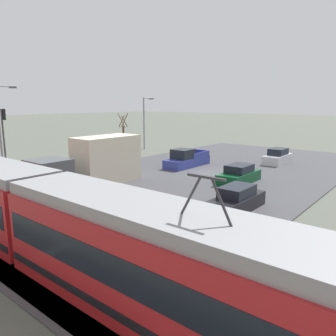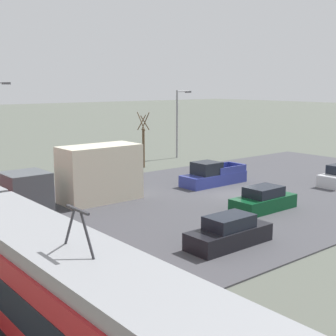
{
  "view_description": "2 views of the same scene",
  "coord_description": "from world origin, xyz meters",
  "px_view_note": "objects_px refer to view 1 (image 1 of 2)",
  "views": [
    {
      "loc": [
        -15.99,
        25.11,
        6.4
      ],
      "look_at": [
        -2.53,
        8.62,
        2.16
      ],
      "focal_mm": 35.0,
      "sensor_mm": 36.0,
      "label": 1
    },
    {
      "loc": [
        -22.1,
        23.94,
        7.75
      ],
      "look_at": [
        -1.99,
        7.41,
        3.08
      ],
      "focal_mm": 50.0,
      "sensor_mm": 36.0,
      "label": 2
    }
  ],
  "objects_px": {
    "light_rail_tram": "(41,217)",
    "street_tree": "(123,137)",
    "box_truck": "(94,163)",
    "traffic_light_pole": "(4,134)",
    "sedan_car_2": "(239,175)",
    "street_lamp_mid_block": "(145,119)",
    "sedan_car_1": "(237,200)",
    "street_lamp_near_crossing": "(1,123)",
    "pickup_truck": "(186,160)",
    "sedan_car_0": "(278,157)"
  },
  "relations": [
    {
      "from": "sedan_car_0",
      "to": "sedan_car_2",
      "type": "bearing_deg",
      "value": -85.58
    },
    {
      "from": "box_truck",
      "to": "street_lamp_near_crossing",
      "type": "relative_size",
      "value": 1.13
    },
    {
      "from": "street_lamp_near_crossing",
      "to": "street_lamp_mid_block",
      "type": "xyz_separation_m",
      "value": [
        0.48,
        -19.77,
        -0.45
      ]
    },
    {
      "from": "box_truck",
      "to": "traffic_light_pole",
      "type": "xyz_separation_m",
      "value": [
        8.77,
        2.72,
        1.98
      ]
    },
    {
      "from": "box_truck",
      "to": "sedan_car_2",
      "type": "bearing_deg",
      "value": -137.12
    },
    {
      "from": "traffic_light_pole",
      "to": "pickup_truck",
      "type": "bearing_deg",
      "value": -126.5
    },
    {
      "from": "traffic_light_pole",
      "to": "street_lamp_mid_block",
      "type": "height_order",
      "value": "street_lamp_mid_block"
    },
    {
      "from": "street_lamp_near_crossing",
      "to": "street_tree",
      "type": "bearing_deg",
      "value": -98.92
    },
    {
      "from": "pickup_truck",
      "to": "sedan_car_1",
      "type": "distance_m",
      "value": 13.91
    },
    {
      "from": "sedan_car_1",
      "to": "street_lamp_near_crossing",
      "type": "relative_size",
      "value": 0.56
    },
    {
      "from": "box_truck",
      "to": "sedan_car_1",
      "type": "relative_size",
      "value": 2.0
    },
    {
      "from": "box_truck",
      "to": "sedan_car_1",
      "type": "xyz_separation_m",
      "value": [
        -11.54,
        -1.41,
        -1.1
      ]
    },
    {
      "from": "sedan_car_2",
      "to": "pickup_truck",
      "type": "bearing_deg",
      "value": -21.21
    },
    {
      "from": "sedan_car_0",
      "to": "street_lamp_near_crossing",
      "type": "bearing_deg",
      "value": -132.41
    },
    {
      "from": "street_lamp_near_crossing",
      "to": "street_lamp_mid_block",
      "type": "distance_m",
      "value": 19.78
    },
    {
      "from": "box_truck",
      "to": "sedan_car_0",
      "type": "relative_size",
      "value": 2.1
    },
    {
      "from": "light_rail_tram",
      "to": "traffic_light_pole",
      "type": "distance_m",
      "value": 18.0
    },
    {
      "from": "light_rail_tram",
      "to": "pickup_truck",
      "type": "bearing_deg",
      "value": -70.83
    },
    {
      "from": "light_rail_tram",
      "to": "pickup_truck",
      "type": "relative_size",
      "value": 5.73
    },
    {
      "from": "sedan_car_1",
      "to": "street_lamp_mid_block",
      "type": "bearing_deg",
      "value": 144.28
    },
    {
      "from": "light_rail_tram",
      "to": "traffic_light_pole",
      "type": "bearing_deg",
      "value": -20.69
    },
    {
      "from": "pickup_truck",
      "to": "sedan_car_2",
      "type": "relative_size",
      "value": 1.27
    },
    {
      "from": "sedan_car_2",
      "to": "street_tree",
      "type": "distance_m",
      "value": 17.53
    },
    {
      "from": "sedan_car_2",
      "to": "traffic_light_pole",
      "type": "bearing_deg",
      "value": 31.52
    },
    {
      "from": "sedan_car_1",
      "to": "sedan_car_2",
      "type": "xyz_separation_m",
      "value": [
        3.12,
        -6.4,
        -0.01
      ]
    },
    {
      "from": "street_tree",
      "to": "street_lamp_mid_block",
      "type": "relative_size",
      "value": 0.73
    },
    {
      "from": "light_rail_tram",
      "to": "sedan_car_1",
      "type": "bearing_deg",
      "value": -108.88
    },
    {
      "from": "traffic_light_pole",
      "to": "street_lamp_near_crossing",
      "type": "relative_size",
      "value": 0.74
    },
    {
      "from": "traffic_light_pole",
      "to": "street_tree",
      "type": "bearing_deg",
      "value": -90.29
    },
    {
      "from": "street_tree",
      "to": "sedan_car_1",
      "type": "bearing_deg",
      "value": 154.04
    },
    {
      "from": "light_rail_tram",
      "to": "box_truck",
      "type": "height_order",
      "value": "light_rail_tram"
    },
    {
      "from": "street_tree",
      "to": "light_rail_tram",
      "type": "bearing_deg",
      "value": 129.37
    },
    {
      "from": "box_truck",
      "to": "street_lamp_mid_block",
      "type": "distance_m",
      "value": 21.19
    },
    {
      "from": "box_truck",
      "to": "street_tree",
      "type": "relative_size",
      "value": 1.73
    },
    {
      "from": "box_truck",
      "to": "sedan_car_2",
      "type": "distance_m",
      "value": 11.53
    },
    {
      "from": "street_tree",
      "to": "street_lamp_mid_block",
      "type": "height_order",
      "value": "street_lamp_mid_block"
    },
    {
      "from": "sedan_car_1",
      "to": "traffic_light_pole",
      "type": "height_order",
      "value": "traffic_light_pole"
    },
    {
      "from": "traffic_light_pole",
      "to": "street_lamp_mid_block",
      "type": "distance_m",
      "value": 20.67
    },
    {
      "from": "street_tree",
      "to": "street_lamp_near_crossing",
      "type": "height_order",
      "value": "street_lamp_near_crossing"
    },
    {
      "from": "pickup_truck",
      "to": "street_lamp_mid_block",
      "type": "relative_size",
      "value": 0.78
    },
    {
      "from": "box_truck",
      "to": "traffic_light_pole",
      "type": "distance_m",
      "value": 9.39
    },
    {
      "from": "sedan_car_2",
      "to": "traffic_light_pole",
      "type": "distance_m",
      "value": 20.38
    },
    {
      "from": "light_rail_tram",
      "to": "sedan_car_2",
      "type": "height_order",
      "value": "light_rail_tram"
    },
    {
      "from": "pickup_truck",
      "to": "sedan_car_1",
      "type": "bearing_deg",
      "value": 138.45
    },
    {
      "from": "sedan_car_2",
      "to": "street_lamp_mid_block",
      "type": "height_order",
      "value": "street_lamp_mid_block"
    },
    {
      "from": "box_truck",
      "to": "traffic_light_pole",
      "type": "height_order",
      "value": "traffic_light_pole"
    },
    {
      "from": "street_tree",
      "to": "street_lamp_mid_block",
      "type": "distance_m",
      "value": 7.24
    },
    {
      "from": "sedan_car_0",
      "to": "pickup_truck",
      "type": "bearing_deg",
      "value": -130.8
    },
    {
      "from": "light_rail_tram",
      "to": "street_tree",
      "type": "bearing_deg",
      "value": -50.63
    },
    {
      "from": "pickup_truck",
      "to": "street_tree",
      "type": "distance_m",
      "value": 9.97
    }
  ]
}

